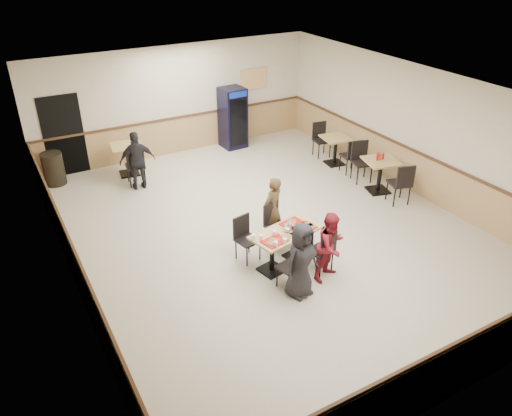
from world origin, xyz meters
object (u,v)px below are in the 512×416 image
main_table (285,242)px  diner_woman_right (331,246)px  side_table_near (380,171)px  lone_diner (137,161)px  diner_woman_left (301,260)px  back_table (127,155)px  diner_man_opposite (273,209)px  side_table_far (336,146)px  pepsi_cooler (233,118)px  trash_bin (54,169)px

main_table → diner_woman_right: 0.90m
side_table_near → lone_diner: bearing=148.8°
diner_woman_left → back_table: diner_woman_left is taller
diner_woman_right → back_table: diner_woman_right is taller
diner_woman_right → diner_man_opposite: bearing=80.5°
side_table_far → diner_woman_left: bearing=-133.3°
diner_woman_left → lone_diner: lone_diner is taller
diner_man_opposite → pepsi_cooler: bearing=-130.6°
diner_man_opposite → side_table_far: diner_man_opposite is taller
lone_diner → side_table_far: 5.23m
diner_woman_right → diner_man_opposite: (-0.24, 1.62, 0.03)m
back_table → main_table: bearing=-75.6°
diner_woman_right → side_table_near: size_ratio=1.41×
diner_woman_right → lone_diner: bearing=91.9°
pepsi_cooler → side_table_near: bearing=-70.5°
side_table_near → back_table: side_table_near is taller
diner_woman_left → diner_woman_right: (0.75, 0.16, -0.04)m
side_table_near → pepsi_cooler: pepsi_cooler is taller
side_table_near → diner_woman_right: bearing=-144.9°
side_table_near → pepsi_cooler: (-1.75, 4.35, 0.33)m
diner_woman_right → main_table: bearing=106.2°
diner_woman_right → trash_bin: bearing=101.5°
diner_man_opposite → side_table_far: 4.22m
lone_diner → trash_bin: (-1.78, 1.27, -0.32)m
lone_diner → back_table: (0.00, 0.92, -0.19)m
diner_woman_left → side_table_far: bearing=35.2°
back_table → trash_bin: 1.82m
diner_woman_right → lone_diner: 5.56m
main_table → back_table: size_ratio=1.71×
diner_woman_left → side_table_far: size_ratio=1.72×
side_table_near → pepsi_cooler: size_ratio=0.54×
diner_woman_right → pepsi_cooler: 6.69m
main_table → side_table_near: size_ratio=1.56×
main_table → lone_diner: lone_diner is taller
diner_woman_left → side_table_near: (3.89, 2.36, -0.16)m
lone_diner → trash_bin: bearing=-28.5°
lone_diner → side_table_far: size_ratio=1.79×
side_table_far → lone_diner: bearing=166.9°
diner_woman_left → diner_man_opposite: (0.51, 1.78, -0.01)m
diner_man_opposite → trash_bin: diner_man_opposite is taller
diner_woman_right → diner_man_opposite: diner_man_opposite is taller
back_table → diner_man_opposite: bearing=-70.0°
main_table → diner_woman_left: (-0.26, -0.89, 0.22)m
diner_man_opposite → side_table_far: (3.45, 2.42, -0.18)m
diner_woman_right → trash_bin: diner_woman_right is taller
side_table_far → pepsi_cooler: size_ratio=0.47×
main_table → diner_woman_left: size_ratio=1.03×
side_table_near → side_table_far: bearing=87.7°
side_table_near → side_table_far: (0.07, 1.85, -0.03)m
diner_woman_left → diner_woman_right: bearing=0.2°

